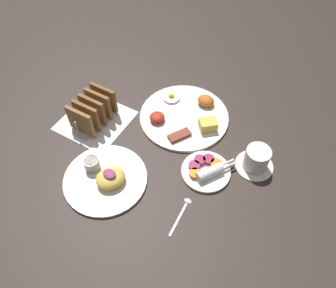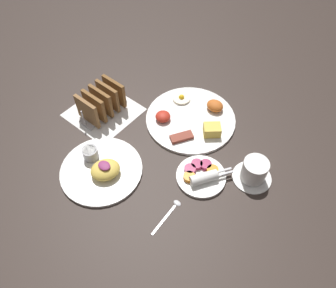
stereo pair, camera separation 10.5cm
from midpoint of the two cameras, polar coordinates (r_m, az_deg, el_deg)
ground_plane at (r=1.07m, az=-6.98°, el=-1.99°), size 3.00×3.00×0.00m
napkin_flat at (r=1.19m, az=-15.00°, el=3.85°), size 0.22×0.22×0.00m
plate_breakfast at (r=1.15m, az=0.43°, el=4.81°), size 0.31×0.31×0.05m
plate_condiments at (r=1.01m, az=3.72°, el=-4.76°), size 0.15×0.15×0.04m
plate_foreground at (r=1.02m, az=-13.77°, el=-5.85°), size 0.26×0.26×0.06m
toast_rack at (r=1.15m, az=-15.51°, el=5.50°), size 0.10×0.18×0.10m
coffee_cup at (r=1.03m, az=12.35°, el=-2.82°), size 0.12×0.12×0.08m
teaspoon at (r=0.95m, az=-0.53°, el=-11.56°), size 0.02×0.13×0.01m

